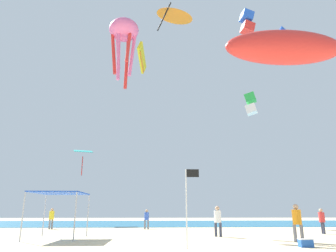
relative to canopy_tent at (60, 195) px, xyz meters
name	(u,v)px	position (x,y,z in m)	size (l,w,h in m)	color
ground	(173,245)	(6.43, -3.09, -2.49)	(110.00, 110.00, 0.10)	beige
ocean_strip	(161,223)	(6.43, 21.90, -2.43)	(110.00, 20.17, 0.03)	#1E6B93
canopy_tent	(60,195)	(0.00, 0.00, 0.00)	(2.79, 3.38, 2.58)	#B2B2B7
person_near_tent	(52,217)	(-3.35, 9.51, -1.41)	(0.42, 0.44, 1.77)	slate
person_leftmost	(322,219)	(17.19, 2.99, -1.45)	(0.40, 0.45, 1.68)	#33384C
person_central	(147,218)	(4.91, 8.94, -1.48)	(0.43, 0.39, 1.65)	slate
person_rightmost	(218,219)	(9.49, 1.01, -1.37)	(0.43, 0.43, 1.82)	#33384C
person_far_shore	(297,219)	(12.90, -2.54, -1.34)	(0.49, 0.45, 1.88)	slate
banner_flag	(188,199)	(6.99, -5.04, -0.41)	(0.61, 0.06, 3.33)	silver
cooler_box	(306,243)	(12.17, -4.73, -2.27)	(0.57, 0.37, 0.35)	blue
kite_box_blue	(247,22)	(14.91, 8.51, 17.81)	(1.49, 1.30, 2.60)	blue
kite_inflatable_red	(284,47)	(14.07, -0.76, 9.62)	(7.92, 2.54, 2.95)	red
kite_delta_orange	(175,13)	(7.63, 10.56, 20.11)	(5.71, 5.72, 3.47)	orange
kite_octopus_pink	(124,33)	(2.35, 8.31, 16.07)	(4.10, 4.10, 6.90)	pink
kite_parafoil_yellow	(142,58)	(3.46, 23.79, 21.49)	(1.26, 5.34, 3.27)	yellow
kite_diamond_teal	(83,152)	(-3.34, 19.42, 6.08)	(2.77, 2.73, 3.33)	teal
kite_box_green	(251,104)	(17.45, 16.89, 11.93)	(1.80, 1.68, 2.82)	green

